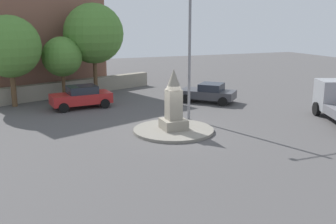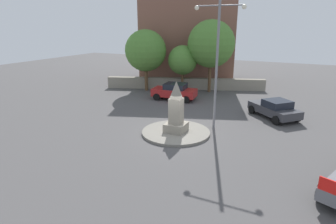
% 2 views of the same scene
% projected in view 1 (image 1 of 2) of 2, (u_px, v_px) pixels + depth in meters
% --- Properties ---
extents(ground_plane, '(80.00, 80.00, 0.00)m').
position_uv_depth(ground_plane, '(173.00, 132.00, 20.81)').
color(ground_plane, '#4F4C4C').
extents(traffic_island, '(4.32, 4.32, 0.15)m').
position_uv_depth(traffic_island, '(174.00, 130.00, 20.80)').
color(traffic_island, gray).
rests_on(traffic_island, ground).
extents(monument, '(1.26, 1.26, 3.23)m').
position_uv_depth(monument, '(174.00, 104.00, 20.46)').
color(monument, gray).
rests_on(monument, traffic_island).
extents(streetlamp, '(3.15, 0.28, 8.07)m').
position_uv_depth(streetlamp, '(190.00, 37.00, 22.20)').
color(streetlamp, slate).
rests_on(streetlamp, ground).
extents(car_red_far_side, '(4.13, 2.30, 1.51)m').
position_uv_depth(car_red_far_side, '(81.00, 97.00, 26.22)').
color(car_red_far_side, '#B22323').
rests_on(car_red_far_side, ground).
extents(car_dark_grey_parked_right, '(4.07, 4.03, 1.40)m').
position_uv_depth(car_dark_grey_parked_right, '(208.00, 93.00, 27.98)').
color(car_dark_grey_parked_right, '#38383D').
rests_on(car_dark_grey_parked_right, ground).
extents(stone_boundary_wall, '(15.89, 6.36, 1.18)m').
position_uv_depth(stone_boundary_wall, '(61.00, 89.00, 30.01)').
color(stone_boundary_wall, gray).
rests_on(stone_boundary_wall, ground).
extents(corner_building, '(12.37, 10.58, 10.39)m').
position_uv_depth(corner_building, '(28.00, 28.00, 32.71)').
color(corner_building, brown).
rests_on(corner_building, ground).
extents(tree_near_wall, '(2.94, 2.94, 4.66)m').
position_uv_depth(tree_near_wall, '(62.00, 57.00, 28.53)').
color(tree_near_wall, brown).
rests_on(tree_near_wall, ground).
extents(tree_mid_cluster, '(4.64, 4.64, 7.12)m').
position_uv_depth(tree_mid_cluster, '(94.00, 34.00, 29.95)').
color(tree_mid_cluster, brown).
rests_on(tree_mid_cluster, ground).
extents(tree_far_corner, '(4.17, 4.17, 6.19)m').
position_uv_depth(tree_far_corner, '(9.00, 47.00, 25.88)').
color(tree_far_corner, brown).
rests_on(tree_far_corner, ground).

